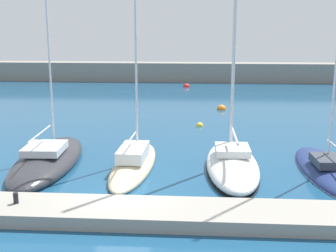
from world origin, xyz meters
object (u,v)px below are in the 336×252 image
at_px(sailboat_charcoal_second, 48,159).
at_px(sailboat_white_fourth, 232,162).
at_px(mooring_buoy_red, 186,87).
at_px(mooring_buoy_yellow, 200,126).
at_px(sailboat_sand_third, 134,161).
at_px(mooring_buoy_orange, 222,109).
at_px(sailboat_navy_fifth, 330,170).
at_px(dock_bollard, 16,198).

xyz_separation_m(sailboat_charcoal_second, sailboat_white_fourth, (9.95, -0.26, 0.15)).
bearing_deg(mooring_buoy_red, mooring_buoy_yellow, -85.68).
xyz_separation_m(sailboat_sand_third, mooring_buoy_yellow, (3.53, 10.30, -0.34)).
relative_size(sailboat_charcoal_second, mooring_buoy_orange, 23.20).
bearing_deg(sailboat_navy_fifth, mooring_buoy_red, 12.30).
bearing_deg(sailboat_navy_fifth, sailboat_white_fourth, 86.85).
height_order(mooring_buoy_orange, dock_bollard, dock_bollard).
bearing_deg(dock_bollard, sailboat_navy_fifth, 24.00).
bearing_deg(sailboat_white_fourth, mooring_buoy_orange, -1.50).
height_order(sailboat_white_fourth, mooring_buoy_orange, sailboat_white_fourth).
distance_m(sailboat_charcoal_second, mooring_buoy_yellow, 13.11).
bearing_deg(mooring_buoy_red, sailboat_white_fourth, -84.10).
relative_size(sailboat_navy_fifth, mooring_buoy_red, 19.83).
distance_m(sailboat_sand_third, mooring_buoy_red, 32.08).
bearing_deg(mooring_buoy_yellow, sailboat_sand_third, -108.90).
bearing_deg(sailboat_white_fourth, mooring_buoy_yellow, 8.67).
relative_size(sailboat_charcoal_second, mooring_buoy_yellow, 36.15).
xyz_separation_m(sailboat_sand_third, sailboat_white_fourth, (5.21, -0.13, 0.12)).
xyz_separation_m(sailboat_sand_third, mooring_buoy_orange, (5.52, 17.21, -0.34)).
distance_m(sailboat_white_fourth, dock_bollard, 10.98).
xyz_separation_m(mooring_buoy_orange, dock_bollard, (-9.29, -23.65, 0.76)).
height_order(mooring_buoy_yellow, dock_bollard, dock_bollard).
relative_size(sailboat_charcoal_second, sailboat_white_fourth, 1.12).
relative_size(mooring_buoy_yellow, dock_bollard, 1.26).
distance_m(sailboat_white_fourth, sailboat_navy_fifth, 5.00).
bearing_deg(sailboat_sand_third, sailboat_charcoal_second, 90.46).
distance_m(sailboat_charcoal_second, mooring_buoy_orange, 19.92).
bearing_deg(mooring_buoy_orange, dock_bollard, -111.44).
height_order(sailboat_white_fourth, mooring_buoy_yellow, sailboat_white_fourth).
bearing_deg(mooring_buoy_yellow, sailboat_charcoal_second, -129.09).
height_order(sailboat_charcoal_second, mooring_buoy_red, sailboat_charcoal_second).
xyz_separation_m(mooring_buoy_orange, mooring_buoy_yellow, (-1.99, -6.90, 0.00)).
bearing_deg(mooring_buoy_yellow, mooring_buoy_orange, 73.92).
xyz_separation_m(sailboat_charcoal_second, mooring_buoy_orange, (10.26, 17.08, -0.31)).
height_order(sailboat_charcoal_second, dock_bollard, sailboat_charcoal_second).
bearing_deg(sailboat_white_fourth, sailboat_sand_third, 88.03).
bearing_deg(sailboat_charcoal_second, sailboat_navy_fifth, -93.87).
bearing_deg(mooring_buoy_red, sailboat_charcoal_second, -101.73).
height_order(mooring_buoy_orange, mooring_buoy_red, mooring_buoy_red).
bearing_deg(dock_bollard, sailboat_white_fourth, 35.08).
xyz_separation_m(sailboat_charcoal_second, sailboat_navy_fifth, (14.94, -0.35, -0.12)).
bearing_deg(sailboat_navy_fifth, mooring_buoy_yellow, 30.22).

